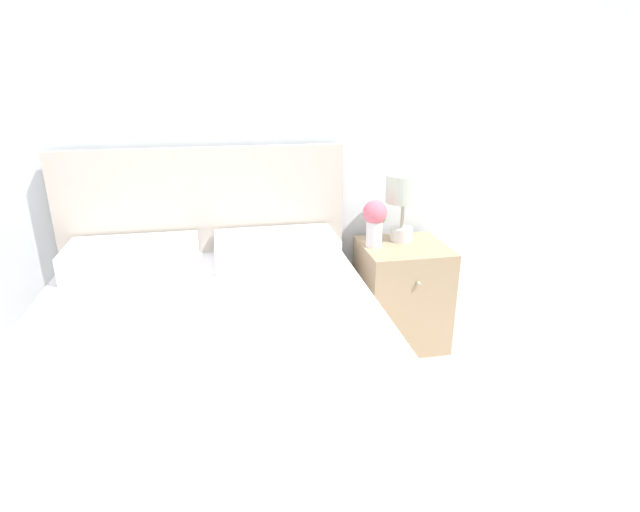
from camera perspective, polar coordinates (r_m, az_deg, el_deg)
The scene contains 6 objects.
ground_plane at distance 3.19m, azimuth -11.89°, elevation -9.03°, with size 12.00×12.00×0.00m, color #BCB7B2.
wall_back at distance 2.88m, azimuth -13.78°, elevation 15.00°, with size 8.00×0.06×2.60m.
bed at distance 2.22m, azimuth -12.48°, elevation -13.68°, with size 1.57×2.03×1.16m.
nightstand at distance 2.99m, azimuth 9.27°, elevation -4.32°, with size 0.48×0.48×0.61m.
table_lamp at distance 2.90m, azimuth 9.53°, elevation 6.75°, with size 0.21×0.21×0.39m.
flower_vase at distance 2.80m, azimuth 6.31°, elevation 4.18°, with size 0.14×0.14×0.27m.
Camera 1 is at (0.11, -2.80, 1.53)m, focal length 28.00 mm.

